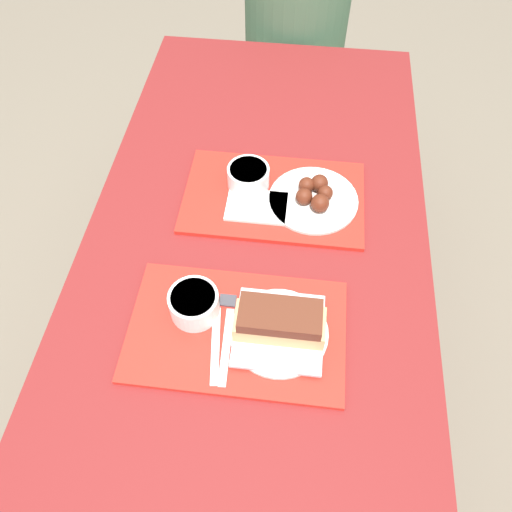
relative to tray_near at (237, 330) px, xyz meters
The scene contains 14 objects.
ground_plane 0.77m from the tray_near, 86.61° to the left, with size 12.00×12.00×0.00m, color #706656.
picnic_table 0.19m from the tray_near, 86.61° to the left, with size 0.82×1.81×0.74m.
picnic_bench_far 1.35m from the tray_near, 89.56° to the left, with size 0.78×0.28×0.43m.
tray_near is the anchor object (origin of this frame).
tray_far 0.38m from the tray_near, 83.95° to the left, with size 0.45×0.28×0.01m.
bowl_coleslaw_near 0.11m from the tray_near, 160.76° to the left, with size 0.10×0.10×0.06m.
brisket_sandwich_plate 0.10m from the tray_near, ahead, with size 0.20×0.20×0.09m.
plastic_fork_near 0.06m from the tray_near, 131.77° to the right, with size 0.04×0.17×0.00m.
plastic_knife_near 0.05m from the tray_near, 110.10° to the right, with size 0.02×0.17×0.00m.
condiment_packet 0.07m from the tray_near, 114.10° to the left, with size 0.04×0.03×0.01m.
bowl_coleslaw_far 0.41m from the tray_near, 93.79° to the left, with size 0.10×0.10×0.06m.
wings_plate_far 0.40m from the tray_near, 69.48° to the left, with size 0.22×0.22×0.05m.
napkin_far 0.34m from the tray_near, 89.69° to the left, with size 0.15×0.10×0.01m.
person_seated_across 1.29m from the tray_near, 88.43° to the left, with size 0.37×0.37×0.76m.
Camera 1 is at (0.09, -0.63, 1.68)m, focal length 35.00 mm.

